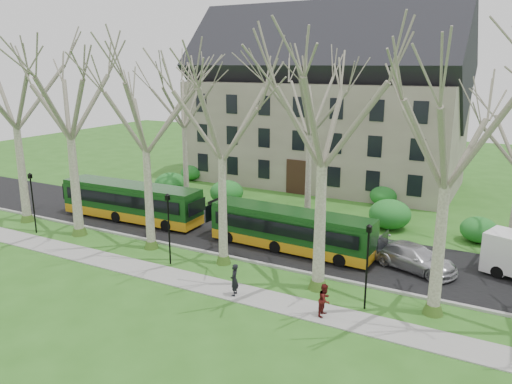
% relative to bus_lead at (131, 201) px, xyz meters
% --- Properties ---
extents(ground, '(120.00, 120.00, 0.00)m').
position_rel_bus_lead_xyz_m(ground, '(14.00, -4.57, -1.51)').
color(ground, '#2D641C').
rests_on(ground, ground).
extents(sidewalk, '(70.00, 2.00, 0.06)m').
position_rel_bus_lead_xyz_m(sidewalk, '(14.00, -7.07, -1.48)').
color(sidewalk, gray).
rests_on(sidewalk, ground).
extents(road, '(80.00, 8.00, 0.06)m').
position_rel_bus_lead_xyz_m(road, '(14.00, 0.93, -1.48)').
color(road, black).
rests_on(road, ground).
extents(curb, '(80.00, 0.25, 0.14)m').
position_rel_bus_lead_xyz_m(curb, '(14.00, -3.07, -1.44)').
color(curb, '#A5A39E').
rests_on(curb, ground).
extents(building, '(26.50, 12.20, 16.00)m').
position_rel_bus_lead_xyz_m(building, '(8.00, 19.43, 6.56)').
color(building, gray).
rests_on(building, ground).
extents(tree_row_verge, '(49.00, 7.00, 14.00)m').
position_rel_bus_lead_xyz_m(tree_row_verge, '(14.00, -4.27, 5.49)').
color(tree_row_verge, gray).
rests_on(tree_row_verge, ground).
extents(tree_row_far, '(33.00, 7.00, 12.00)m').
position_rel_bus_lead_xyz_m(tree_row_far, '(12.67, 6.43, 4.49)').
color(tree_row_far, gray).
rests_on(tree_row_far, ground).
extents(lamp_row, '(36.22, 0.22, 4.30)m').
position_rel_bus_lead_xyz_m(lamp_row, '(14.00, -5.57, 1.06)').
color(lamp_row, black).
rests_on(lamp_row, ground).
extents(hedges, '(30.60, 8.60, 2.00)m').
position_rel_bus_lead_xyz_m(hedges, '(9.33, 9.43, -0.51)').
color(hedges, '#1C6427').
rests_on(hedges, ground).
extents(bus_lead, '(11.67, 2.77, 2.90)m').
position_rel_bus_lead_xyz_m(bus_lead, '(0.00, 0.00, 0.00)').
color(bus_lead, '#113D13').
rests_on(bus_lead, road).
extents(bus_follow, '(10.94, 2.71, 2.71)m').
position_rel_bus_lead_xyz_m(bus_follow, '(13.45, -0.04, -0.09)').
color(bus_follow, '#113D13').
rests_on(bus_follow, road).
extents(sedan, '(5.41, 3.53, 1.46)m').
position_rel_bus_lead_xyz_m(sedan, '(21.15, 0.45, -0.72)').
color(sedan, '#B8B8BD').
rests_on(sedan, road).
extents(pedestrian_a, '(0.55, 0.71, 1.72)m').
position_rel_bus_lead_xyz_m(pedestrian_a, '(13.63, -7.44, -0.59)').
color(pedestrian_a, black).
rests_on(pedestrian_a, sidewalk).
extents(pedestrian_b, '(0.65, 0.82, 1.60)m').
position_rel_bus_lead_xyz_m(pedestrian_b, '(18.52, -7.24, -0.65)').
color(pedestrian_b, '#521312').
rests_on(pedestrian_b, sidewalk).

